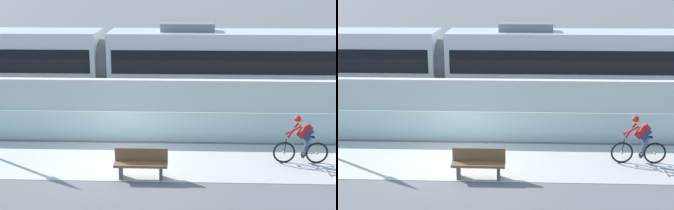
# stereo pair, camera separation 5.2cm
# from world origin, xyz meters

# --- Properties ---
(ground_plane) EXTENTS (200.00, 200.00, 0.00)m
(ground_plane) POSITION_xyz_m (0.00, 0.00, 0.00)
(ground_plane) COLOR slate
(bike_path_deck) EXTENTS (32.00, 3.20, 0.01)m
(bike_path_deck) POSITION_xyz_m (0.00, 0.00, 0.01)
(bike_path_deck) COLOR beige
(bike_path_deck) RESTS_ON ground
(glass_parapet) EXTENTS (32.00, 0.05, 1.12)m
(glass_parapet) POSITION_xyz_m (0.00, 1.85, 0.56)
(glass_parapet) COLOR silver
(glass_parapet) RESTS_ON ground
(concrete_barrier_wall) EXTENTS (32.00, 0.36, 1.92)m
(concrete_barrier_wall) POSITION_xyz_m (0.00, 3.65, 0.96)
(concrete_barrier_wall) COLOR silver
(concrete_barrier_wall) RESTS_ON ground
(tram_rail_near) EXTENTS (32.00, 0.08, 0.01)m
(tram_rail_near) POSITION_xyz_m (0.00, 6.13, 0.00)
(tram_rail_near) COLOR #595654
(tram_rail_near) RESTS_ON ground
(tram_rail_far) EXTENTS (32.00, 0.08, 0.01)m
(tram_rail_far) POSITION_xyz_m (0.00, 7.57, 0.00)
(tram_rail_far) COLOR #595654
(tram_rail_far) RESTS_ON ground
(tram) EXTENTS (22.56, 2.54, 3.81)m
(tram) POSITION_xyz_m (-1.55, 6.85, 1.89)
(tram) COLOR silver
(tram) RESTS_ON ground
(cyclist_on_bike) EXTENTS (1.77, 0.58, 1.61)m
(cyclist_on_bike) POSITION_xyz_m (5.91, 0.00, 0.78)
(cyclist_on_bike) COLOR black
(cyclist_on_bike) RESTS_ON ground
(bench) EXTENTS (1.60, 0.45, 0.89)m
(bench) POSITION_xyz_m (0.85, -1.29, 0.48)
(bench) COLOR brown
(bench) RESTS_ON ground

